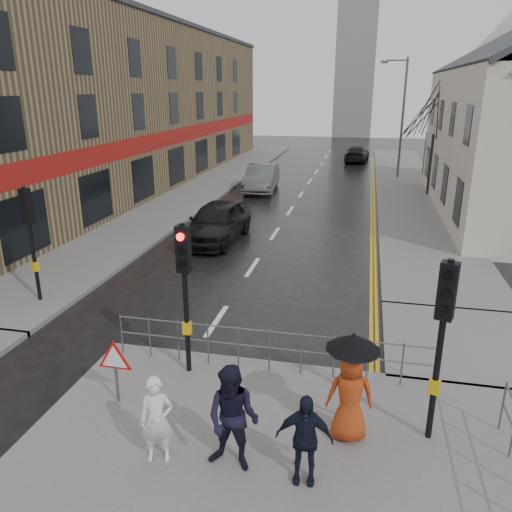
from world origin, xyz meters
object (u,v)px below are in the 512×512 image
at_px(car_mid, 261,178).
at_px(pedestrian_with_umbrella, 351,383).
at_px(pedestrian_a, 157,420).
at_px(pedestrian_d, 304,439).
at_px(pedestrian_b, 233,419).
at_px(car_parked, 217,222).

bearing_deg(car_mid, pedestrian_with_umbrella, -78.03).
xyz_separation_m(pedestrian_a, pedestrian_d, (2.45, 0.05, 0.01)).
distance_m(pedestrian_b, pedestrian_with_umbrella, 2.17).
relative_size(pedestrian_a, pedestrian_with_umbrella, 0.75).
distance_m(pedestrian_a, pedestrian_with_umbrella, 3.37).
bearing_deg(pedestrian_a, pedestrian_d, -15.08).
height_order(pedestrian_a, car_mid, pedestrian_a).
bearing_deg(pedestrian_b, pedestrian_a, -169.26).
height_order(pedestrian_with_umbrella, pedestrian_d, pedestrian_with_umbrella).
bearing_deg(car_mid, pedestrian_a, -85.93).
bearing_deg(pedestrian_b, car_mid, 107.66).
distance_m(pedestrian_with_umbrella, car_mid, 23.62).
bearing_deg(pedestrian_a, pedestrian_b, -12.37).
height_order(pedestrian_b, car_mid, pedestrian_b).
relative_size(pedestrian_a, car_mid, 0.31).
relative_size(pedestrian_a, pedestrian_d, 0.99).
xyz_separation_m(pedestrian_b, car_parked, (-4.15, 12.90, -0.24)).
bearing_deg(pedestrian_with_umbrella, car_parked, 116.95).
xyz_separation_m(pedestrian_d, car_parked, (-5.31, 12.94, -0.09)).
xyz_separation_m(pedestrian_b, pedestrian_d, (1.16, -0.04, -0.15)).
distance_m(pedestrian_a, pedestrian_b, 1.30).
bearing_deg(car_parked, pedestrian_with_umbrella, -60.05).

